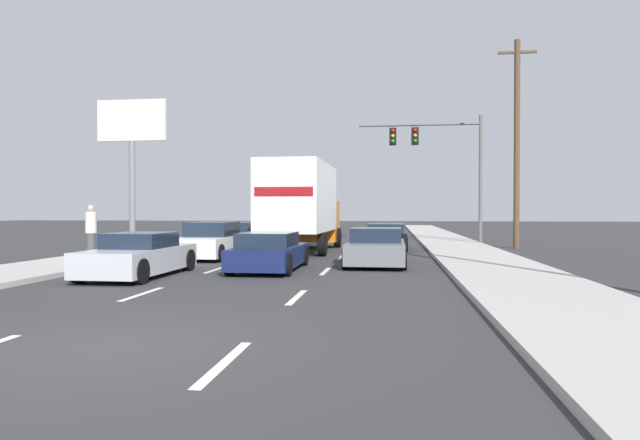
# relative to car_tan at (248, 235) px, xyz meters

# --- Properties ---
(ground_plane) EXTENTS (140.00, 140.00, 0.00)m
(ground_plane) POSITION_rel_car_tan_xyz_m (3.60, 4.54, -0.58)
(ground_plane) COLOR #333335
(sidewalk_right) EXTENTS (3.14, 80.00, 0.14)m
(sidewalk_right) POSITION_rel_car_tan_xyz_m (10.42, -0.46, -0.51)
(sidewalk_right) COLOR #B2AFA8
(sidewalk_right) RESTS_ON ground_plane
(sidewalk_left) EXTENTS (3.14, 80.00, 0.14)m
(sidewalk_left) POSITION_rel_car_tan_xyz_m (-3.22, -0.46, -0.51)
(sidewalk_left) COLOR #B2AFA8
(sidewalk_left) RESTS_ON ground_plane
(lane_markings) EXTENTS (3.54, 52.00, 0.01)m
(lane_markings) POSITION_rel_car_tan_xyz_m (3.60, -1.03, -0.57)
(lane_markings) COLOR silver
(lane_markings) RESTS_ON ground_plane
(car_tan) EXTENTS (1.90, 4.13, 1.24)m
(car_tan) POSITION_rel_car_tan_xyz_m (0.00, 0.00, 0.00)
(car_tan) COLOR tan
(car_tan) RESTS_ON ground_plane
(car_white) EXTENTS (1.94, 4.56, 1.38)m
(car_white) POSITION_rel_car_tan_xyz_m (0.39, -6.88, 0.05)
(car_white) COLOR white
(car_white) RESTS_ON ground_plane
(car_silver) EXTENTS (1.83, 4.29, 1.20)m
(car_silver) POSITION_rel_car_tan_xyz_m (0.35, -12.94, -0.02)
(car_silver) COLOR #B7BABF
(car_silver) RESTS_ON ground_plane
(box_truck) EXTENTS (2.76, 8.31, 3.80)m
(box_truck) POSITION_rel_car_tan_xyz_m (3.37, -3.57, 1.58)
(box_truck) COLOR white
(box_truck) RESTS_ON ground_plane
(car_navy) EXTENTS (1.86, 4.18, 1.16)m
(car_navy) POSITION_rel_car_tan_xyz_m (3.58, -10.97, -0.03)
(car_navy) COLOR #141E4C
(car_navy) RESTS_ON ground_plane
(car_black) EXTENTS (1.98, 4.34, 1.21)m
(car_black) POSITION_rel_car_tan_xyz_m (7.00, -1.01, -0.00)
(car_black) COLOR black
(car_black) RESTS_ON ground_plane
(car_gray) EXTENTS (1.98, 4.27, 1.24)m
(car_gray) POSITION_rel_car_tan_xyz_m (6.75, -8.88, 0.00)
(car_gray) COLOR slate
(car_gray) RESTS_ON ground_plane
(traffic_signal_mast) EXTENTS (6.95, 0.69, 7.21)m
(traffic_signal_mast) POSITION_rel_car_tan_xyz_m (9.46, 4.56, 4.81)
(traffic_signal_mast) COLOR #595B56
(traffic_signal_mast) RESTS_ON ground_plane
(utility_pole_mid) EXTENTS (1.80, 0.28, 10.02)m
(utility_pole_mid) POSITION_rel_car_tan_xyz_m (13.22, 0.12, 4.57)
(utility_pole_mid) COLOR brown
(utility_pole_mid) RESTS_ON ground_plane
(roadside_billboard) EXTENTS (4.15, 0.36, 8.28)m
(roadside_billboard) POSITION_rel_car_tan_xyz_m (-7.75, 3.01, 5.36)
(roadside_billboard) COLOR slate
(roadside_billboard) RESTS_ON ground_plane
(pedestrian_near_corner) EXTENTS (0.38, 0.38, 1.88)m
(pedestrian_near_corner) POSITION_rel_car_tan_xyz_m (-3.34, -9.03, 0.51)
(pedestrian_near_corner) COLOR #3F3F42
(pedestrian_near_corner) RESTS_ON sidewalk_left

